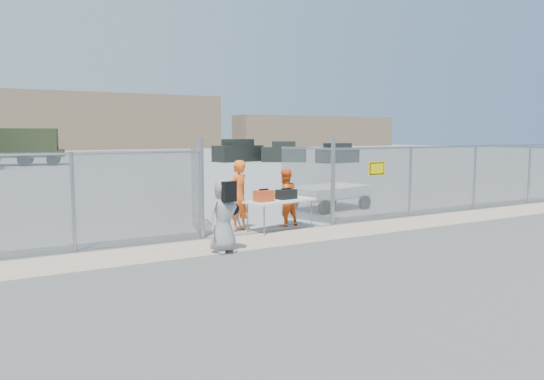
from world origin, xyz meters
TOP-DOWN VIEW (x-y plane):
  - ground at (0.00, 0.00)m, footprint 160.00×160.00m
  - tarmac_inside at (0.00, 42.00)m, footprint 160.00×80.00m
  - dirt_strip at (0.00, 1.00)m, footprint 44.00×1.60m
  - distant_hills at (5.00, 78.00)m, footprint 140.00×6.00m
  - chain_link_fence at (0.00, 2.00)m, footprint 40.00×0.20m
  - folding_table at (0.25, 1.98)m, footprint 2.08×1.20m
  - orange_bag at (-0.34, 1.85)m, footprint 0.52×0.39m
  - black_duffel at (0.45, 2.00)m, footprint 0.58×0.40m
  - security_worker_left at (-0.78, 2.45)m, footprint 0.82×0.70m
  - security_worker_right at (0.70, 2.48)m, footprint 0.84×0.68m
  - visitor at (-2.19, 0.33)m, footprint 0.87×0.64m
  - utility_trailer at (3.68, 4.47)m, footprint 3.80×2.40m
  - military_truck at (-2.72, 37.34)m, footprint 6.61×3.56m
  - parked_vehicle_near at (14.94, 33.69)m, footprint 4.76×2.77m
  - parked_vehicle_mid at (18.34, 31.17)m, footprint 4.40×3.63m
  - parked_vehicle_far at (21.71, 27.55)m, footprint 3.86×1.97m

SIDE VIEW (x-z plane):
  - ground at x=0.00m, z-range 0.00..0.00m
  - tarmac_inside at x=0.00m, z-range 0.00..0.01m
  - dirt_strip at x=0.00m, z-range 0.00..0.01m
  - folding_table at x=0.25m, z-range 0.00..0.83m
  - utility_trailer at x=3.68m, z-range 0.00..0.86m
  - security_worker_right at x=0.70m, z-range 0.00..1.62m
  - visitor at x=-2.19m, z-range 0.00..1.63m
  - parked_vehicle_far at x=21.71m, z-range 0.00..1.69m
  - parked_vehicle_mid at x=18.34m, z-range 0.00..1.83m
  - security_worker_left at x=-0.78m, z-range 0.00..1.89m
  - black_duffel at x=0.45m, z-range 0.83..1.09m
  - orange_bag at x=-0.34m, z-range 0.83..1.12m
  - parked_vehicle_near at x=14.94m, z-range 0.00..2.02m
  - chain_link_fence at x=0.00m, z-range 0.00..2.20m
  - military_truck at x=-2.72m, z-range 0.00..2.99m
  - distant_hills at x=5.00m, z-range 0.00..9.00m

